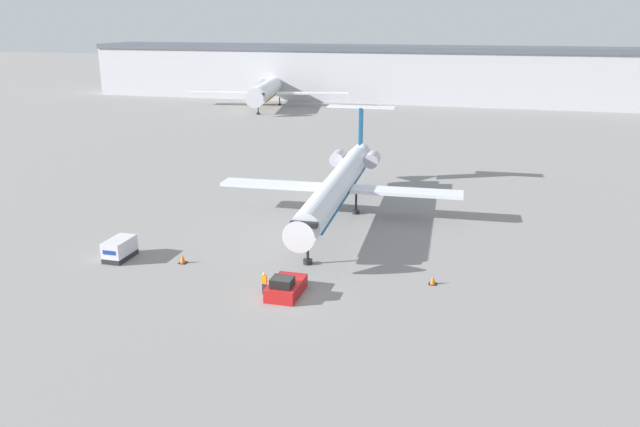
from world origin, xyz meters
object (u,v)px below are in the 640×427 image
at_px(pushback_tug, 286,287).
at_px(luggage_cart, 120,249).
at_px(traffic_cone_left, 183,259).
at_px(airplane_main, 339,183).
at_px(airplane_parked_far_left, 268,90).
at_px(worker_near_tug, 264,283).
at_px(traffic_cone_right, 433,280).

bearing_deg(pushback_tug, luggage_cart, 168.60).
relative_size(pushback_tug, traffic_cone_left, 5.15).
height_order(airplane_main, airplane_parked_far_left, airplane_parked_far_left).
relative_size(airplane_main, luggage_cart, 10.60).
bearing_deg(luggage_cart, worker_near_tug, -13.49).
distance_m(luggage_cart, traffic_cone_left, 5.80).
bearing_deg(traffic_cone_left, traffic_cone_right, 3.02).
xyz_separation_m(luggage_cart, worker_near_tug, (14.69, -3.53, -0.00)).
relative_size(pushback_tug, airplane_parked_far_left, 0.10).
xyz_separation_m(pushback_tug, worker_near_tug, (-1.64, -0.23, 0.28)).
bearing_deg(traffic_cone_left, pushback_tug, -19.74).
xyz_separation_m(pushback_tug, luggage_cart, (-16.33, 3.29, 0.28)).
xyz_separation_m(worker_near_tug, traffic_cone_left, (-8.94, 4.03, -0.53)).
relative_size(airplane_main, pushback_tug, 8.39).
distance_m(luggage_cart, traffic_cone_right, 27.01).
relative_size(traffic_cone_left, airplane_parked_far_left, 0.02).
xyz_separation_m(traffic_cone_left, traffic_cone_right, (21.20, 1.12, -0.03)).
bearing_deg(traffic_cone_left, airplane_main, 59.99).
distance_m(pushback_tug, traffic_cone_right, 11.71).
bearing_deg(traffic_cone_right, luggage_cart, -176.56).
distance_m(traffic_cone_right, airplane_parked_far_left, 108.07).
relative_size(airplane_main, traffic_cone_left, 43.21).
height_order(worker_near_tug, traffic_cone_left, worker_near_tug).
bearing_deg(luggage_cart, airplane_main, 48.23).
bearing_deg(traffic_cone_left, luggage_cart, -175.01).
xyz_separation_m(luggage_cart, traffic_cone_left, (5.76, 0.50, -0.54)).
height_order(luggage_cart, airplane_parked_far_left, airplane_parked_far_left).
distance_m(airplane_main, traffic_cone_right, 19.71).
relative_size(luggage_cart, airplane_parked_far_left, 0.08).
bearing_deg(luggage_cart, traffic_cone_left, 4.99).
bearing_deg(airplane_main, airplane_parked_far_left, 114.52).
bearing_deg(worker_near_tug, traffic_cone_right, 22.77).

